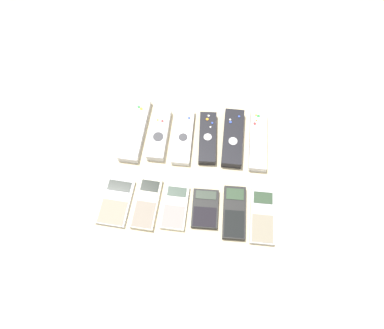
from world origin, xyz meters
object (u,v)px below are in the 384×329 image
calculator_4 (234,212)px  remote_5 (258,141)px  remote_4 (233,138)px  calculator_1 (147,203)px  calculator_0 (116,202)px  remote_3 (208,138)px  remote_0 (135,129)px  calculator_3 (205,209)px  remote_2 (183,136)px  remote_1 (159,134)px  calculator_2 (175,207)px  calculator_5 (262,216)px

calculator_4 → remote_5: bearing=74.2°
remote_4 → remote_5: remote_4 is taller
calculator_1 → calculator_4: (0.24, -0.00, 0.00)m
remote_4 → calculator_0: size_ratio=1.33×
remote_3 → remote_4: bearing=1.4°
remote_0 → remote_3: same height
calculator_0 → calculator_4: 0.33m
calculator_3 → calculator_4: calculator_4 is taller
remote_0 → remote_2: (0.15, -0.01, -0.00)m
remote_1 → calculator_1: 0.22m
remote_0 → calculator_2: size_ratio=1.70×
calculator_3 → calculator_4: size_ratio=0.75×
calculator_1 → calculator_3: bearing=3.5°
remote_3 → calculator_2: 0.24m
remote_5 → calculator_5: bearing=-85.9°
calculator_1 → calculator_2: 0.08m
remote_5 → calculator_0: size_ratio=1.39×
remote_0 → remote_4: bearing=2.2°
calculator_0 → calculator_1: size_ratio=0.93×
calculator_1 → calculator_5: calculator_1 is taller
remote_2 → remote_4: remote_4 is taller
remote_1 → remote_2: size_ratio=0.93×
calculator_0 → calculator_1: (0.09, 0.00, 0.00)m
calculator_2 → remote_1: bearing=109.5°
remote_0 → remote_2: 0.15m
calculator_1 → remote_0: bearing=110.0°
remote_1 → remote_3: 0.15m
remote_3 → remote_5: size_ratio=0.88×
remote_5 → calculator_2: remote_5 is taller
remote_0 → calculator_0: remote_0 is taller
remote_0 → remote_2: bearing=-0.9°
remote_2 → calculator_2: bearing=-90.2°
remote_1 → calculator_5: 0.39m
remote_0 → remote_1: bearing=-4.4°
remote_4 → calculator_5: remote_4 is taller
remote_0 → calculator_3: size_ratio=1.93×
remote_0 → calculator_0: bearing=-91.5°
calculator_3 → calculator_5: bearing=-3.7°
remote_2 → calculator_0: 0.28m
remote_1 → calculator_0: 0.24m
remote_4 → calculator_2: bearing=-122.1°
remote_2 → remote_3: 0.07m
remote_2 → calculator_5: 0.33m
remote_5 → calculator_5: 0.24m
remote_0 → calculator_1: size_ratio=1.44×
remote_1 → remote_5: remote_1 is taller
remote_3 → calculator_3: (0.01, -0.22, -0.00)m
remote_1 → calculator_3: (0.16, -0.22, -0.01)m
remote_2 → calculator_2: (0.00, -0.23, -0.00)m
remote_0 → remote_4: (0.30, 0.00, 0.00)m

